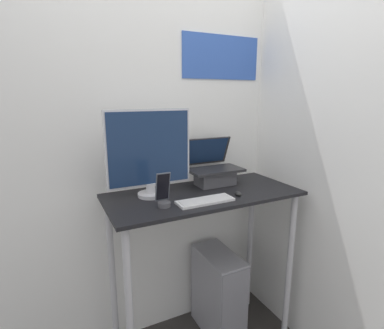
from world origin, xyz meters
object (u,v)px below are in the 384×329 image
at_px(mouse, 238,194).
at_px(cell_phone, 163,196).
at_px(computer_tower, 218,293).
at_px(laptop, 213,171).
at_px(monitor, 150,154).
at_px(keyboard, 205,201).

distance_m(mouse, cell_phone, 0.45).
xyz_separation_m(mouse, computer_tower, (0.01, 0.20, -0.78)).
height_order(laptop, mouse, laptop).
relative_size(monitor, mouse, 9.14).
bearing_deg(cell_phone, laptop, 28.44).
bearing_deg(monitor, cell_phone, -87.63).
xyz_separation_m(monitor, keyboard, (0.23, -0.23, -0.24)).
distance_m(monitor, cell_phone, 0.26).
distance_m(laptop, computer_tower, 0.86).
xyz_separation_m(mouse, cell_phone, (-0.44, 0.03, 0.05)).
xyz_separation_m(laptop, mouse, (0.01, -0.27, -0.07)).
distance_m(laptop, mouse, 0.28).
bearing_deg(monitor, computer_tower, -2.00).
bearing_deg(monitor, laptop, 6.51).
bearing_deg(monitor, mouse, -25.60).
height_order(laptop, keyboard, laptop).
height_order(laptop, computer_tower, laptop).
height_order(mouse, computer_tower, mouse).
height_order(laptop, monitor, monitor).
distance_m(laptop, monitor, 0.47).
bearing_deg(computer_tower, keyboard, -137.08).
bearing_deg(monitor, keyboard, -44.58).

